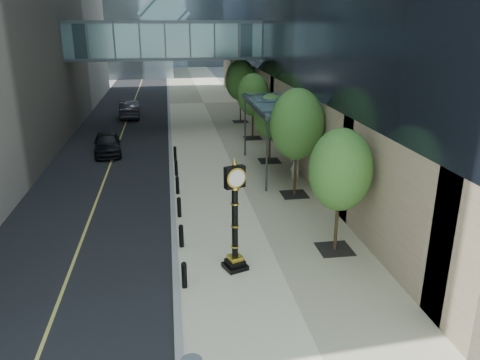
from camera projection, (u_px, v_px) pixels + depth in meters
The scene contains 12 objects.
ground at pixel (264, 298), 16.20m from camera, with size 320.00×320.00×0.00m, color gray.
road at pixel (133, 105), 52.59m from camera, with size 8.00×180.00×0.02m, color black.
sidewalk at pixel (204, 103), 53.72m from camera, with size 8.00×180.00×0.06m, color beige.
curb at pixel (169, 104), 53.15m from camera, with size 0.25×180.00×0.07m, color gray.
skywalk at pixel (165, 37), 39.44m from camera, with size 17.00×4.20×5.80m.
entrance_canopy at pixel (276, 105), 28.42m from camera, with size 3.00×8.00×4.38m.
bollard_row at pixel (178, 196), 24.06m from camera, with size 0.20×16.20×0.90m.
street_trees at pixel (269, 107), 30.78m from camera, with size 2.82×28.64×5.79m.
street_clock at pixel (235, 224), 17.40m from camera, with size 1.03×1.03×4.29m.
pedestrian at pixel (295, 165), 27.93m from camera, with size 0.62×0.41×1.70m, color beige.
car_near at pixel (107, 143), 33.25m from camera, with size 1.83×4.54×1.55m, color black.
car_far at pixel (130, 109), 45.64m from camera, with size 1.81×5.18×1.71m, color black.
Camera 1 is at (-2.93, -13.70, 9.14)m, focal length 35.00 mm.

